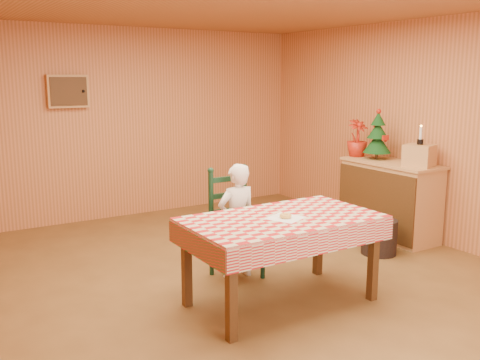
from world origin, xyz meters
name	(u,v)px	position (x,y,z in m)	size (l,w,h in m)	color
ground	(251,279)	(0.00, 0.00, 0.00)	(6.00, 6.00, 0.00)	brown
cabin_walls	(222,88)	(0.00, 0.53, 1.83)	(5.10, 6.05, 2.65)	#C97B48
dining_table	(282,226)	(-0.07, -0.59, 0.69)	(1.66, 0.96, 0.77)	#4C2D14
ladder_chair	(234,226)	(-0.07, 0.20, 0.50)	(0.44, 0.40, 1.08)	black
seated_child	(237,221)	(-0.07, 0.14, 0.56)	(0.41, 0.27, 1.12)	white
napkin	(285,218)	(-0.07, -0.64, 0.77)	(0.26, 0.26, 0.00)	white
donut	(285,216)	(-0.07, -0.64, 0.79)	(0.10, 0.10, 0.04)	gold
shelf_unit	(389,199)	(2.21, 0.31, 0.47)	(0.54, 1.24, 0.93)	tan
crate	(419,156)	(2.22, -0.09, 1.06)	(0.30, 0.30, 0.25)	tan
christmas_tree	(378,136)	(2.22, 0.56, 1.21)	(0.34, 0.34, 0.62)	#4C2D14
flower_arrangement	(357,138)	(2.17, 0.86, 1.17)	(0.26, 0.26, 0.47)	#A91E0F
candle_set	(420,139)	(2.22, -0.09, 1.24)	(0.07, 0.07, 0.22)	black
storage_bin	(379,237)	(1.63, -0.10, 0.19)	(0.39, 0.39, 0.39)	black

